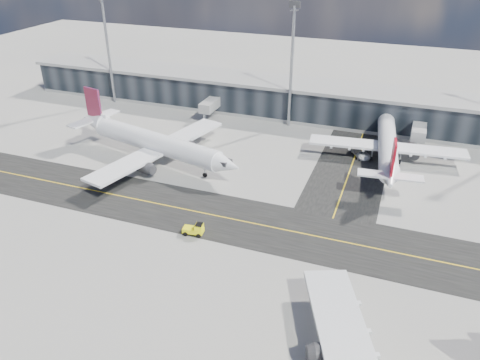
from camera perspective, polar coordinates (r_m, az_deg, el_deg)
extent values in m
plane|color=gray|center=(76.38, -3.57, -6.01)|extent=(300.00, 300.00, 0.00)
cube|color=black|center=(79.42, -2.42, -4.47)|extent=(180.00, 14.00, 0.02)
cube|color=black|center=(102.18, 13.78, 2.66)|extent=(14.00, 50.00, 0.02)
cube|color=yellow|center=(79.40, -2.42, -4.46)|extent=(180.00, 0.25, 0.01)
cube|color=yellow|center=(102.17, 13.78, 2.67)|extent=(0.25, 50.00, 0.01)
cube|color=black|center=(121.74, 6.88, 9.55)|extent=(150.00, 12.00, 8.00)
cube|color=gray|center=(120.39, 7.00, 11.53)|extent=(152.00, 13.00, 0.80)
cube|color=gray|center=(122.95, 6.78, 7.97)|extent=(150.00, 12.20, 0.80)
cube|color=gray|center=(120.74, -3.44, 9.30)|extent=(3.00, 10.00, 2.40)
cylinder|color=gray|center=(117.25, -4.39, 7.47)|extent=(0.60, 0.60, 2.40)
cube|color=gray|center=(111.60, 20.97, 5.75)|extent=(3.00, 10.00, 2.40)
cylinder|color=gray|center=(107.82, 20.68, 3.68)|extent=(0.60, 0.60, 2.40)
cylinder|color=gray|center=(133.17, -15.75, 14.86)|extent=(0.70, 0.70, 28.00)
cylinder|color=gray|center=(112.30, 6.28, 13.31)|extent=(0.70, 0.70, 28.00)
cube|color=#2D2D30|center=(109.46, 6.69, 20.49)|extent=(2.50, 0.50, 1.40)
cylinder|color=white|center=(97.60, -10.26, 4.51)|extent=(31.74, 11.67, 4.22)
cone|color=white|center=(86.99, -1.64, 1.88)|extent=(6.13, 5.36, 4.22)
cone|color=white|center=(110.30, -17.32, 6.87)|extent=(7.15, 5.61, 4.22)
cube|color=white|center=(97.35, -9.75, 3.81)|extent=(13.70, 36.08, 0.53)
cylinder|color=#2D2D30|center=(101.37, -6.83, 4.34)|extent=(4.88, 3.42, 2.43)
cylinder|color=#2D2D30|center=(93.19, -11.85, 1.64)|extent=(4.88, 3.42, 2.43)
cube|color=silver|center=(101.03, -6.86, 4.78)|extent=(2.15, 0.91, 0.84)
cube|color=silver|center=(92.82, -11.90, 2.10)|extent=(2.15, 0.91, 0.84)
cube|color=#651E3F|center=(108.44, -17.47, 8.99)|extent=(4.42, 1.52, 6.54)
cube|color=white|center=(110.08, -17.36, 7.18)|extent=(5.90, 13.00, 0.37)
cube|color=#2D2D30|center=(87.08, -1.93, 2.22)|extent=(2.60, 2.76, 0.74)
cylinder|color=gray|center=(91.19, -4.31, 1.06)|extent=(0.31, 0.31, 2.11)
cylinder|color=black|center=(91.56, -4.29, 0.62)|extent=(1.01, 0.59, 0.95)
cylinder|color=black|center=(101.82, -9.30, 3.39)|extent=(1.25, 0.79, 1.16)
cylinder|color=black|center=(97.83, -11.79, 2.06)|extent=(1.25, 0.79, 1.16)
cylinder|color=white|center=(101.12, 17.53, 4.18)|extent=(6.64, 28.28, 3.74)
cone|color=white|center=(115.87, 17.37, 7.31)|extent=(4.21, 5.04, 3.74)
cone|color=white|center=(86.11, 17.80, 0.18)|extent=(4.30, 5.97, 3.74)
cube|color=white|center=(102.35, 17.44, 3.91)|extent=(32.10, 7.96, 0.47)
cylinder|color=#2D2D30|center=(103.35, 14.26, 3.98)|extent=(2.55, 4.13, 2.15)
cylinder|color=#2D2D30|center=(104.17, 20.41, 3.21)|extent=(2.55, 4.13, 2.15)
cube|color=silver|center=(103.05, 14.31, 4.36)|extent=(0.57, 1.90, 0.75)
cube|color=silver|center=(103.88, 20.48, 3.59)|extent=(0.57, 1.90, 0.75)
cube|color=#AC0B1A|center=(84.83, 18.18, 2.66)|extent=(0.83, 3.95, 5.80)
cube|color=white|center=(85.86, 17.85, 0.51)|extent=(11.43, 3.77, 0.33)
cube|color=#2D2D30|center=(115.31, 17.40, 7.40)|extent=(2.24, 2.07, 0.65)
cylinder|color=gray|center=(112.46, 17.22, 5.24)|extent=(0.25, 0.25, 1.87)
cylinder|color=black|center=(112.72, 17.17, 4.91)|extent=(0.41, 0.87, 0.84)
cylinder|color=black|center=(101.41, 15.71, 2.50)|extent=(0.57, 1.07, 1.03)
cylinder|color=black|center=(101.83, 18.84, 2.12)|extent=(0.57, 1.07, 1.03)
cylinder|color=#2D2D30|center=(55.53, 11.52, -20.06)|extent=(5.31, 4.14, 2.57)
cube|color=silver|center=(54.87, 11.61, -19.44)|extent=(2.24, 1.25, 0.89)
cube|color=#FFFC0D|center=(74.95, -5.72, -6.10)|extent=(3.46, 1.95, 0.77)
cube|color=#FFFC0D|center=(74.28, -5.02, -5.75)|extent=(1.38, 1.57, 0.99)
cube|color=black|center=(74.07, -5.03, -5.50)|extent=(1.26, 1.50, 0.27)
cylinder|color=black|center=(75.46, -4.74, -6.19)|extent=(0.80, 0.37, 0.77)
cylinder|color=black|center=(74.35, -5.07, -6.79)|extent=(0.80, 0.37, 0.77)
cylinder|color=black|center=(76.06, -6.33, -5.96)|extent=(0.80, 0.37, 0.77)
cylinder|color=black|center=(74.97, -6.68, -6.56)|extent=(0.80, 0.37, 0.77)
imported|color=white|center=(102.86, 14.54, 3.21)|extent=(5.02, 6.23, 1.58)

